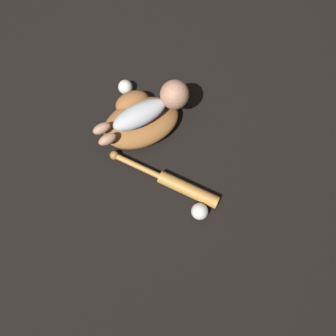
# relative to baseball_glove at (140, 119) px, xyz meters

# --- Properties ---
(ground_plane) EXTENTS (6.00, 6.00, 0.00)m
(ground_plane) POSITION_rel_baseball_glove_xyz_m (0.06, 0.03, -0.05)
(ground_plane) COLOR black
(baseball_glove) EXTENTS (0.35, 0.28, 0.10)m
(baseball_glove) POSITION_rel_baseball_glove_xyz_m (0.00, 0.00, 0.00)
(baseball_glove) COLOR #935B2D
(baseball_glove) RESTS_ON ground
(baby_figure) EXTENTS (0.41, 0.18, 0.12)m
(baby_figure) POSITION_rel_baseball_glove_xyz_m (0.06, -0.00, 0.09)
(baby_figure) COLOR #B2B2B7
(baby_figure) RESTS_ON baseball_glove
(baseball_bat) EXTENTS (0.39, 0.35, 0.05)m
(baseball_bat) POSITION_rel_baseball_glove_xyz_m (0.07, -0.31, -0.02)
(baseball_bat) COLOR #C6843D
(baseball_bat) RESTS_ON ground
(baseball) EXTENTS (0.07, 0.07, 0.07)m
(baseball) POSITION_rel_baseball_glove_xyz_m (0.13, -0.44, -0.01)
(baseball) COLOR silver
(baseball) RESTS_ON ground
(baseball_spare) EXTENTS (0.06, 0.06, 0.06)m
(baseball_spare) POSITION_rel_baseball_glove_xyz_m (-0.02, 0.17, -0.02)
(baseball_spare) COLOR silver
(baseball_spare) RESTS_ON ground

